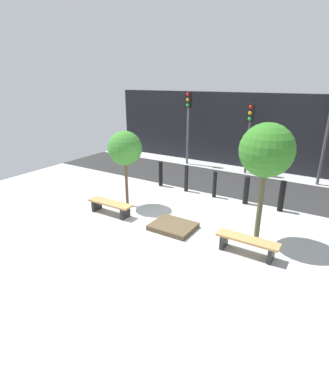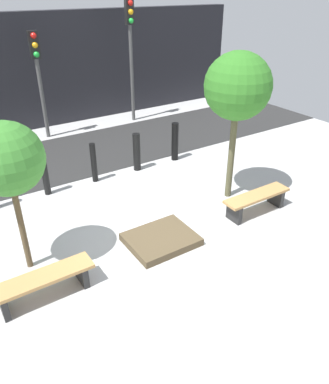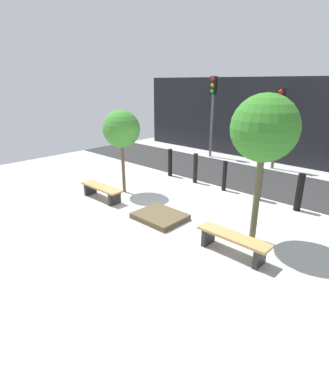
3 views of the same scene
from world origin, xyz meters
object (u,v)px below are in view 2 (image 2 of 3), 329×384
object	(u,v)px
bollard_far_right	(175,142)
bollard_center	(94,163)
bollard_right	(137,152)
bench_left	(43,282)
bollard_left	(45,174)
traffic_light_mid_west	(37,66)
planter_bed	(161,239)
tree_behind_left_bench	(7,160)
traffic_light_mid_east	(131,40)
bench_right	(256,200)
tree_behind_right_bench	(238,87)

from	to	relation	value
bollard_far_right	bollard_center	bearing A→B (deg)	180.00
bollard_right	bollard_far_right	xyz separation A→B (m)	(1.23, 0.00, 0.03)
bench_left	bollard_right	world-z (taller)	bollard_right
bollard_left	traffic_light_mid_west	bearing A→B (deg)	71.91
planter_bed	bollard_left	world-z (taller)	bollard_left
bench_left	bollard_far_right	world-z (taller)	bollard_far_right
bollard_center	planter_bed	bearing A→B (deg)	-90.00
tree_behind_left_bench	traffic_light_mid_east	world-z (taller)	traffic_light_mid_east
bench_left	bollard_far_right	bearing A→B (deg)	34.20
bollard_right	tree_behind_left_bench	bearing A→B (deg)	-145.86
bench_left	tree_behind_left_bench	size ratio (longest dim) A/B	0.61
bollard_left	bollard_center	world-z (taller)	bollard_left
bollard_center	bollard_left	bearing A→B (deg)	180.00
bench_right	bollard_right	xyz separation A→B (m)	(-1.11, 3.33, 0.19)
planter_bed	bollard_far_right	world-z (taller)	bollard_far_right
bench_left	bollard_right	bearing A→B (deg)	42.46
traffic_light_mid_west	traffic_light_mid_east	distance (m)	3.25
bench_left	bollard_center	bearing A→B (deg)	54.38
bollard_left	bollard_far_right	distance (m)	3.70
traffic_light_mid_east	traffic_light_mid_west	bearing A→B (deg)	-179.97
bollard_far_right	traffic_light_mid_east	bearing A→B (deg)	78.77
traffic_light_mid_west	bollard_far_right	bearing A→B (deg)	-56.84
bollard_far_right	traffic_light_mid_east	size ratio (longest dim) A/B	0.27
bench_right	bollard_center	xyz separation A→B (m)	(-2.34, 3.33, 0.19)
bench_left	bollard_center	distance (m)	4.07
tree_behind_right_bench	traffic_light_mid_east	world-z (taller)	traffic_light_mid_east
planter_bed	bollard_left	xyz separation A→B (m)	(-1.23, 3.13, 0.47)
traffic_light_mid_east	bollard_far_right	bearing A→B (deg)	-101.23
bench_right	traffic_light_mid_east	distance (m)	7.56
bollard_left	bollard_right	distance (m)	2.47
tree_behind_left_bench	traffic_light_mid_east	size ratio (longest dim) A/B	0.67
bench_right	bollard_right	bearing A→B (deg)	108.90
bench_left	traffic_light_mid_east	distance (m)	9.34
planter_bed	bollard_center	distance (m)	3.16
bollard_center	traffic_light_mid_east	world-z (taller)	traffic_light_mid_east
planter_bed	tree_behind_right_bench	bearing A→B (deg)	16.71
traffic_light_mid_east	bench_right	bearing A→B (deg)	-97.02
tree_behind_right_bench	traffic_light_mid_east	size ratio (longest dim) A/B	0.82
tree_behind_left_bench	traffic_light_mid_east	bearing A→B (deg)	48.13
bench_right	traffic_light_mid_east	xyz separation A→B (m)	(0.87, 7.10, 2.44)
tree_behind_left_bench	traffic_light_mid_west	world-z (taller)	traffic_light_mid_west
tree_behind_right_bench	bollard_left	xyz separation A→B (m)	(-3.57, 2.42, -2.02)
bollard_left	bollard_center	bearing A→B (deg)	0.00
planter_bed	bollard_far_right	xyz separation A→B (m)	(2.47, 3.13, 0.47)
tree_behind_left_bench	bollard_far_right	size ratio (longest dim) A/B	2.47
tree_behind_left_bench	tree_behind_right_bench	xyz separation A→B (m)	(4.68, 0.00, 0.48)
bench_left	tree_behind_right_bench	distance (m)	5.27
bench_right	planter_bed	world-z (taller)	bench_right
planter_bed	bollard_far_right	bearing A→B (deg)	51.73
planter_bed	bollard_right	world-z (taller)	bollard_right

